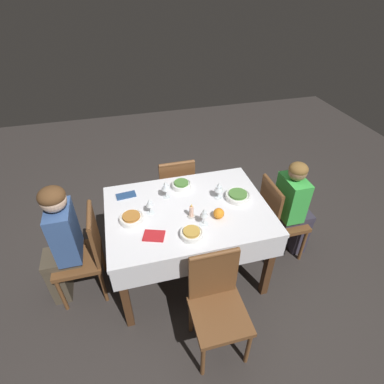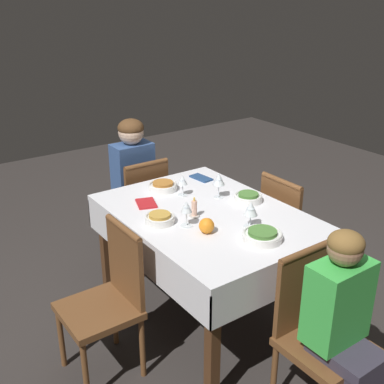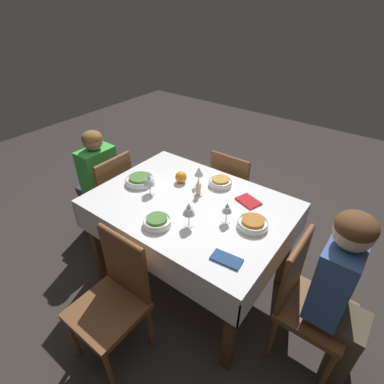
{
  "view_description": "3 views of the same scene",
  "coord_description": "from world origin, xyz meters",
  "px_view_note": "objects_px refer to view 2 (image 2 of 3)",
  "views": [
    {
      "loc": [
        0.44,
        1.83,
        2.38
      ],
      "look_at": [
        -0.05,
        -0.06,
        0.9
      ],
      "focal_mm": 28.0,
      "sensor_mm": 36.0,
      "label": 1
    },
    {
      "loc": [
        -2.1,
        1.6,
        2.01
      ],
      "look_at": [
        0.05,
        0.08,
        0.91
      ],
      "focal_mm": 45.0,
      "sensor_mm": 36.0,
      "label": 2
    },
    {
      "loc": [
        1.0,
        -1.32,
        1.99
      ],
      "look_at": [
        0.01,
        0.01,
        0.86
      ],
      "focal_mm": 28.0,
      "sensor_mm": 36.0,
      "label": 3
    }
  ],
  "objects_px": {
    "orange_fruit": "(207,226)",
    "napkin_spare_side": "(146,203)",
    "wine_glass_north": "(186,208)",
    "wine_glass_west": "(251,209)",
    "person_child_green": "(345,329)",
    "wine_glass_south": "(219,180)",
    "wine_glass_east": "(183,181)",
    "chair_south": "(289,229)",
    "napkin_red_folded": "(201,178)",
    "chair_east": "(141,207)",
    "candle_centerpiece": "(194,210)",
    "dining_table": "(207,226)",
    "bowl_east": "(163,186)",
    "bowl_north": "(160,218)",
    "bowl_west": "(262,235)",
    "chair_north": "(109,296)",
    "bowl_south": "(248,197)",
    "chair_west": "(317,328)"
  },
  "relations": [
    {
      "from": "chair_east",
      "to": "candle_centerpiece",
      "type": "relative_size",
      "value": 6.89
    },
    {
      "from": "napkin_spare_side",
      "to": "wine_glass_north",
      "type": "bearing_deg",
      "value": -175.05
    },
    {
      "from": "chair_east",
      "to": "candle_centerpiece",
      "type": "xyz_separation_m",
      "value": [
        -0.89,
        0.13,
        0.34
      ]
    },
    {
      "from": "candle_centerpiece",
      "to": "napkin_spare_side",
      "type": "relative_size",
      "value": 0.69
    },
    {
      "from": "chair_south",
      "to": "wine_glass_north",
      "type": "bearing_deg",
      "value": 92.46
    },
    {
      "from": "chair_north",
      "to": "bowl_west",
      "type": "bearing_deg",
      "value": 60.5
    },
    {
      "from": "wine_glass_east",
      "to": "wine_glass_west",
      "type": "distance_m",
      "value": 0.6
    },
    {
      "from": "chair_north",
      "to": "napkin_spare_side",
      "type": "distance_m",
      "value": 0.65
    },
    {
      "from": "person_child_green",
      "to": "wine_glass_south",
      "type": "xyz_separation_m",
      "value": [
        1.18,
        -0.18,
        0.33
      ]
    },
    {
      "from": "chair_west",
      "to": "bowl_north",
      "type": "relative_size",
      "value": 5.07
    },
    {
      "from": "wine_glass_north",
      "to": "napkin_spare_side",
      "type": "distance_m",
      "value": 0.41
    },
    {
      "from": "chair_east",
      "to": "person_child_green",
      "type": "distance_m",
      "value": 1.92
    },
    {
      "from": "bowl_west",
      "to": "napkin_spare_side",
      "type": "bearing_deg",
      "value": 19.46
    },
    {
      "from": "bowl_north",
      "to": "napkin_spare_side",
      "type": "relative_size",
      "value": 0.94
    },
    {
      "from": "chair_south",
      "to": "wine_glass_east",
      "type": "relative_size",
      "value": 6.14
    },
    {
      "from": "dining_table",
      "to": "wine_glass_west",
      "type": "height_order",
      "value": "wine_glass_west"
    },
    {
      "from": "wine_glass_north",
      "to": "napkin_red_folded",
      "type": "distance_m",
      "value": 0.76
    },
    {
      "from": "wine_glass_south",
      "to": "napkin_spare_side",
      "type": "relative_size",
      "value": 0.91
    },
    {
      "from": "person_child_green",
      "to": "napkin_red_folded",
      "type": "xyz_separation_m",
      "value": [
        1.51,
        -0.29,
        0.21
      ]
    },
    {
      "from": "wine_glass_north",
      "to": "wine_glass_west",
      "type": "bearing_deg",
      "value": -126.88
    },
    {
      "from": "bowl_south",
      "to": "napkin_spare_side",
      "type": "bearing_deg",
      "value": 58.68
    },
    {
      "from": "wine_glass_east",
      "to": "wine_glass_north",
      "type": "height_order",
      "value": "wine_glass_north"
    },
    {
      "from": "orange_fruit",
      "to": "bowl_east",
      "type": "bearing_deg",
      "value": -11.63
    },
    {
      "from": "candle_centerpiece",
      "to": "orange_fruit",
      "type": "xyz_separation_m",
      "value": [
        -0.21,
        0.06,
        -0.0
      ]
    },
    {
      "from": "chair_west",
      "to": "bowl_south",
      "type": "distance_m",
      "value": 0.97
    },
    {
      "from": "bowl_east",
      "to": "wine_glass_east",
      "type": "height_order",
      "value": "wine_glass_east"
    },
    {
      "from": "bowl_east",
      "to": "wine_glass_east",
      "type": "xyz_separation_m",
      "value": [
        -0.16,
        -0.05,
        0.07
      ]
    },
    {
      "from": "wine_glass_west",
      "to": "dining_table",
      "type": "bearing_deg",
      "value": 15.67
    },
    {
      "from": "wine_glass_south",
      "to": "candle_centerpiece",
      "type": "relative_size",
      "value": 1.32
    },
    {
      "from": "chair_east",
      "to": "bowl_south",
      "type": "bearing_deg",
      "value": 107.47
    },
    {
      "from": "wine_glass_west",
      "to": "orange_fruit",
      "type": "xyz_separation_m",
      "value": [
        0.08,
        0.25,
        -0.06
      ]
    },
    {
      "from": "bowl_east",
      "to": "candle_centerpiece",
      "type": "xyz_separation_m",
      "value": [
        -0.46,
        0.07,
        0.02
      ]
    },
    {
      "from": "chair_east",
      "to": "orange_fruit",
      "type": "xyz_separation_m",
      "value": [
        -1.09,
        0.19,
        0.34
      ]
    },
    {
      "from": "bowl_west",
      "to": "napkin_red_folded",
      "type": "bearing_deg",
      "value": -16.52
    },
    {
      "from": "chair_east",
      "to": "bowl_north",
      "type": "height_order",
      "value": "chair_east"
    },
    {
      "from": "chair_north",
      "to": "wine_glass_west",
      "type": "xyz_separation_m",
      "value": [
        -0.26,
        -0.78,
        0.41
      ]
    },
    {
      "from": "chair_north",
      "to": "napkin_spare_side",
      "type": "relative_size",
      "value": 4.76
    },
    {
      "from": "wine_glass_west",
      "to": "napkin_red_folded",
      "type": "xyz_separation_m",
      "value": [
        0.77,
        -0.22,
        -0.1
      ]
    },
    {
      "from": "napkin_red_folded",
      "to": "wine_glass_south",
      "type": "bearing_deg",
      "value": 162.18
    },
    {
      "from": "chair_west",
      "to": "chair_south",
      "type": "xyz_separation_m",
      "value": [
        0.84,
        -0.68,
        0.0
      ]
    },
    {
      "from": "chair_south",
      "to": "bowl_west",
      "type": "xyz_separation_m",
      "value": [
        -0.41,
        0.67,
        0.33
      ]
    },
    {
      "from": "napkin_spare_side",
      "to": "dining_table",
      "type": "bearing_deg",
      "value": -142.82
    },
    {
      "from": "chair_north",
      "to": "wine_glass_west",
      "type": "bearing_deg",
      "value": 71.85
    },
    {
      "from": "wine_glass_west",
      "to": "wine_glass_north",
      "type": "bearing_deg",
      "value": 53.12
    },
    {
      "from": "napkin_spare_side",
      "to": "napkin_red_folded",
      "type": "bearing_deg",
      "value": -73.72
    },
    {
      "from": "bowl_west",
      "to": "bowl_south",
      "type": "relative_size",
      "value": 1.23
    },
    {
      "from": "bowl_east",
      "to": "wine_glass_south",
      "type": "bearing_deg",
      "value": -145.0
    },
    {
      "from": "orange_fruit",
      "to": "napkin_spare_side",
      "type": "bearing_deg",
      "value": 8.2
    },
    {
      "from": "wine_glass_south",
      "to": "chair_east",
      "type": "bearing_deg",
      "value": 12.82
    },
    {
      "from": "candle_centerpiece",
      "to": "napkin_red_folded",
      "type": "bearing_deg",
      "value": -40.1
    }
  ]
}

